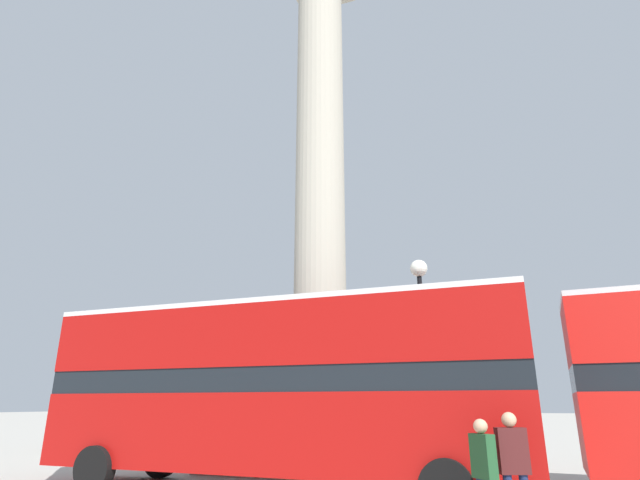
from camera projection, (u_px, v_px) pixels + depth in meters
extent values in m
plane|color=#ADA89E|center=(320.00, 467.00, 15.88)|extent=(200.00, 200.00, 0.00)
cube|color=#ADA593|center=(320.00, 451.00, 16.03)|extent=(5.83, 5.83, 0.95)
cube|color=#ADA593|center=(320.00, 420.00, 16.33)|extent=(4.19, 4.19, 0.95)
cube|color=#ADA593|center=(320.00, 389.00, 16.62)|extent=(2.56, 2.56, 0.95)
cylinder|color=#ADA593|center=(320.00, 155.00, 19.34)|extent=(1.87, 1.87, 16.48)
cube|color=#A80F0C|center=(274.00, 431.00, 11.60)|extent=(11.52, 2.60, 1.67)
cube|color=black|center=(276.00, 381.00, 11.95)|extent=(11.52, 2.55, 0.55)
cube|color=#A80F0C|center=(277.00, 340.00, 12.26)|extent=(11.52, 2.60, 1.42)
cube|color=silver|center=(278.00, 309.00, 12.50)|extent=(11.52, 2.60, 0.12)
cylinder|color=black|center=(460.00, 471.00, 11.09)|extent=(1.00, 0.31, 1.00)
cylinder|color=black|center=(161.00, 458.00, 13.77)|extent=(1.00, 0.31, 1.00)
cylinder|color=black|center=(95.00, 468.00, 11.60)|extent=(1.00, 0.31, 1.00)
cube|color=#ADA593|center=(143.00, 411.00, 22.83)|extent=(4.78, 4.42, 3.20)
ellipsoid|color=brown|center=(150.00, 340.00, 23.83)|extent=(2.49, 2.07, 1.01)
cone|color=brown|center=(175.00, 331.00, 24.19)|extent=(1.12, 0.98, 1.06)
cylinder|color=brown|center=(152.00, 320.00, 24.13)|extent=(0.36, 0.36, 0.90)
sphere|color=brown|center=(153.00, 308.00, 24.31)|extent=(0.28, 0.28, 0.28)
cylinder|color=brown|center=(164.00, 363.00, 23.90)|extent=(0.20, 0.20, 1.11)
cylinder|color=brown|center=(163.00, 363.00, 23.39)|extent=(0.20, 0.20, 1.11)
cylinder|color=brown|center=(132.00, 363.00, 23.61)|extent=(0.20, 0.20, 1.11)
cylinder|color=brown|center=(130.00, 362.00, 23.10)|extent=(0.20, 0.20, 1.11)
cylinder|color=black|center=(432.00, 472.00, 13.20)|extent=(0.31, 0.31, 0.40)
cylinder|color=black|center=(425.00, 372.00, 14.00)|extent=(0.14, 0.14, 5.53)
sphere|color=white|center=(419.00, 268.00, 14.94)|extent=(0.52, 0.52, 0.52)
cube|color=#471919|center=(512.00, 451.00, 7.97)|extent=(0.51, 0.35, 0.69)
sphere|color=tan|center=(509.00, 420.00, 8.11)|extent=(0.24, 0.24, 0.24)
cube|color=#1E4C28|center=(483.00, 456.00, 7.79)|extent=(0.42, 0.46, 0.66)
sphere|color=tan|center=(480.00, 426.00, 7.93)|extent=(0.22, 0.22, 0.22)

